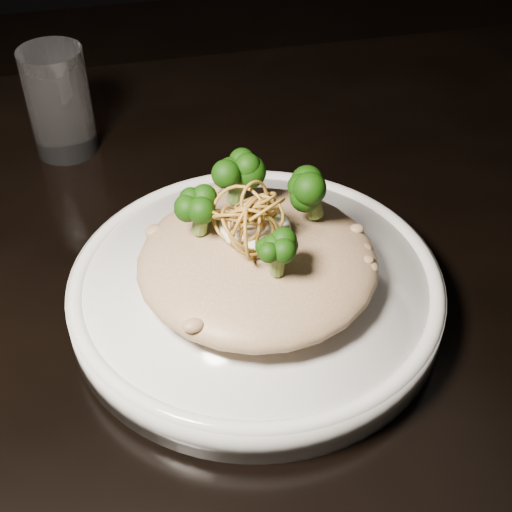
% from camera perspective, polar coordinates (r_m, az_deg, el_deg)
% --- Properties ---
extents(table, '(1.10, 0.80, 0.75)m').
position_cam_1_polar(table, '(0.70, -4.04, -5.37)').
color(table, black).
rests_on(table, ground).
extents(plate, '(0.30, 0.30, 0.03)m').
position_cam_1_polar(plate, '(0.59, 0.00, -2.89)').
color(plate, white).
rests_on(plate, table).
extents(risotto, '(0.19, 0.19, 0.04)m').
position_cam_1_polar(risotto, '(0.56, 0.12, -0.41)').
color(risotto, brown).
rests_on(risotto, plate).
extents(broccoli, '(0.12, 0.12, 0.04)m').
position_cam_1_polar(broccoli, '(0.54, 0.47, 3.51)').
color(broccoli, black).
rests_on(broccoli, risotto).
extents(cheese, '(0.06, 0.06, 0.02)m').
position_cam_1_polar(cheese, '(0.55, -0.09, 2.38)').
color(cheese, white).
rests_on(cheese, risotto).
extents(shallots, '(0.06, 0.06, 0.04)m').
position_cam_1_polar(shallots, '(0.52, -0.45, 3.90)').
color(shallots, '#8E5B1E').
rests_on(shallots, cheese).
extents(drinking_glass, '(0.08, 0.08, 0.11)m').
position_cam_1_polar(drinking_glass, '(0.78, -15.47, 11.77)').
color(drinking_glass, white).
rests_on(drinking_glass, table).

